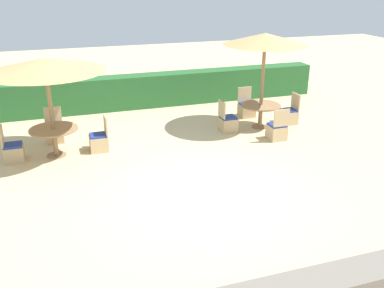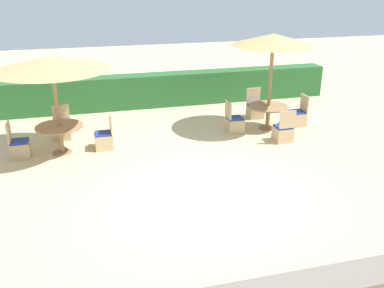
# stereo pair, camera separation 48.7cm
# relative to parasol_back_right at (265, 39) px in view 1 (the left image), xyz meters

# --- Properties ---
(ground_plane) EXTENTS (40.00, 40.00, 0.00)m
(ground_plane) POSITION_rel_parasol_back_right_xyz_m (-3.06, -3.39, -2.60)
(ground_plane) COLOR #D1BA8C
(hedge_row) EXTENTS (13.00, 0.70, 1.11)m
(hedge_row) POSITION_rel_parasol_back_right_xyz_m (-3.06, 3.19, -2.04)
(hedge_row) COLOR #28602D
(hedge_row) RESTS_ON ground_plane
(parasol_back_right) EXTENTS (2.37, 2.37, 2.77)m
(parasol_back_right) POSITION_rel_parasol_back_right_xyz_m (0.00, 0.00, 0.00)
(parasol_back_right) COLOR #93704C
(parasol_back_right) RESTS_ON ground_plane
(round_table_back_right) EXTENTS (1.16, 1.16, 0.70)m
(round_table_back_right) POSITION_rel_parasol_back_right_xyz_m (0.00, 0.00, -2.02)
(round_table_back_right) COLOR #93704C
(round_table_back_right) RESTS_ON ground_plane
(patio_chair_back_right_north) EXTENTS (0.46, 0.46, 0.93)m
(patio_chair_back_right_north) POSITION_rel_parasol_back_right_xyz_m (0.04, 1.06, -2.33)
(patio_chair_back_right_north) COLOR tan
(patio_chair_back_right_north) RESTS_ON ground_plane
(patio_chair_back_right_west) EXTENTS (0.46, 0.46, 0.93)m
(patio_chair_back_right_west) POSITION_rel_parasol_back_right_xyz_m (-1.06, -0.02, -2.33)
(patio_chair_back_right_west) COLOR tan
(patio_chair_back_right_west) RESTS_ON ground_plane
(patio_chair_back_right_south) EXTENTS (0.46, 0.46, 0.93)m
(patio_chair_back_right_south) POSITION_rel_parasol_back_right_xyz_m (-0.02, -1.07, -2.33)
(patio_chair_back_right_south) COLOR tan
(patio_chair_back_right_south) RESTS_ON ground_plane
(patio_chair_back_right_east) EXTENTS (0.46, 0.46, 0.93)m
(patio_chair_back_right_east) POSITION_rel_parasol_back_right_xyz_m (1.00, 0.04, -2.33)
(patio_chair_back_right_east) COLOR tan
(patio_chair_back_right_east) RESTS_ON ground_plane
(parasol_back_left) EXTENTS (2.83, 2.83, 2.48)m
(parasol_back_left) POSITION_rel_parasol_back_right_xyz_m (-5.89, -0.35, -0.28)
(parasol_back_left) COLOR #93704C
(parasol_back_left) RESTS_ON ground_plane
(round_table_back_left) EXTENTS (1.18, 1.18, 0.74)m
(round_table_back_left) POSITION_rel_parasol_back_right_xyz_m (-5.89, -0.35, -2.00)
(round_table_back_left) COLOR #93704C
(round_table_back_left) RESTS_ON ground_plane
(patio_chair_back_left_west) EXTENTS (0.46, 0.46, 0.93)m
(patio_chair_back_left_west) POSITION_rel_parasol_back_right_xyz_m (-6.89, -0.37, -2.33)
(patio_chair_back_left_west) COLOR tan
(patio_chair_back_left_west) RESTS_ON ground_plane
(patio_chair_back_left_east) EXTENTS (0.46, 0.46, 0.93)m
(patio_chair_back_left_east) POSITION_rel_parasol_back_right_xyz_m (-4.79, -0.33, -2.33)
(patio_chair_back_left_east) COLOR tan
(patio_chair_back_left_east) RESTS_ON ground_plane
(patio_chair_back_left_north) EXTENTS (0.46, 0.46, 0.93)m
(patio_chair_back_left_north) POSITION_rel_parasol_back_right_xyz_m (-5.88, 0.70, -2.33)
(patio_chair_back_left_north) COLOR tan
(patio_chair_back_left_north) RESTS_ON ground_plane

